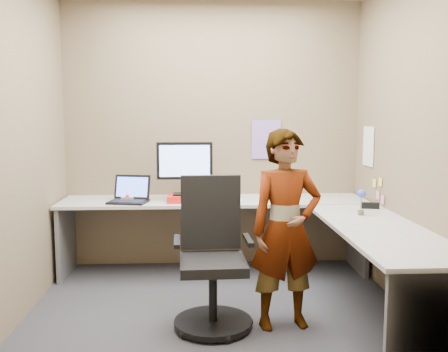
{
  "coord_description": "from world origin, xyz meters",
  "views": [
    {
      "loc": [
        -0.16,
        -3.83,
        1.55
      ],
      "look_at": [
        0.06,
        0.25,
        1.05
      ],
      "focal_mm": 40.0,
      "sensor_mm": 36.0,
      "label": 1
    }
  ],
  "objects": [
    {
      "name": "flower",
      "position": [
        1.18,
        0.15,
        0.87
      ],
      "size": [
        0.07,
        0.07,
        0.22
      ],
      "color": "brown",
      "rests_on": "desk"
    },
    {
      "name": "sticky_note_b",
      "position": [
        1.49,
        0.6,
        0.82
      ],
      "size": [
        0.01,
        0.07,
        0.07
      ],
      "primitive_type": "cube",
      "color": "pink",
      "rests_on": "wall_right"
    },
    {
      "name": "monitor",
      "position": [
        -0.28,
        0.87,
        1.09
      ],
      "size": [
        0.53,
        0.16,
        0.5
      ],
      "rotation": [
        0.0,
        0.0,
        0.01
      ],
      "color": "black",
      "rests_on": "paper_ream"
    },
    {
      "name": "wall_left",
      "position": [
        -1.5,
        0.0,
        1.35
      ],
      "size": [
        0.0,
        2.7,
        2.7
      ],
      "primitive_type": "plane",
      "rotation": [
        1.57,
        0.0,
        1.57
      ],
      "color": "brown",
      "rests_on": "ground"
    },
    {
      "name": "sticky_note_a",
      "position": [
        1.49,
        0.55,
        0.95
      ],
      "size": [
        0.01,
        0.07,
        0.07
      ],
      "primitive_type": "cube",
      "color": "#F2E059",
      "rests_on": "wall_right"
    },
    {
      "name": "desk",
      "position": [
        0.44,
        0.39,
        0.59
      ],
      "size": [
        2.98,
        2.58,
        0.73
      ],
      "color": "#B8B8B8",
      "rests_on": "ground"
    },
    {
      "name": "stapler",
      "position": [
        1.36,
        0.43,
        0.76
      ],
      "size": [
        0.15,
        0.07,
        0.05
      ],
      "primitive_type": "cube",
      "rotation": [
        0.0,
        0.0,
        -0.19
      ],
      "color": "black",
      "rests_on": "desk"
    },
    {
      "name": "person",
      "position": [
        0.48,
        -0.32,
        0.73
      ],
      "size": [
        0.58,
        0.43,
        1.45
      ],
      "primitive_type": "imported",
      "rotation": [
        0.0,
        0.0,
        0.17
      ],
      "color": "#999399",
      "rests_on": "ground"
    },
    {
      "name": "paper_ream",
      "position": [
        -0.28,
        0.86,
        0.76
      ],
      "size": [
        0.33,
        0.24,
        0.07
      ],
      "primitive_type": "cube",
      "rotation": [
        0.0,
        0.0,
        0.01
      ],
      "color": "red",
      "rests_on": "desk"
    },
    {
      "name": "wall_right",
      "position": [
        1.5,
        0.0,
        1.35
      ],
      "size": [
        0.0,
        2.7,
        2.7
      ],
      "primitive_type": "plane",
      "rotation": [
        1.57,
        0.0,
        -1.57
      ],
      "color": "brown",
      "rests_on": "ground"
    },
    {
      "name": "sticky_note_c",
      "position": [
        1.49,
        0.48,
        0.8
      ],
      "size": [
        0.01,
        0.07,
        0.07
      ],
      "primitive_type": "cube",
      "color": "pink",
      "rests_on": "wall_right"
    },
    {
      "name": "origami",
      "position": [
        0.23,
        0.93,
        0.76
      ],
      "size": [
        0.1,
        0.1,
        0.06
      ],
      "primitive_type": "cone",
      "color": "white",
      "rests_on": "desk"
    },
    {
      "name": "office_chair",
      "position": [
        -0.05,
        -0.27,
        0.44
      ],
      "size": [
        0.57,
        0.57,
        1.08
      ],
      "rotation": [
        0.0,
        0.0,
        0.04
      ],
      "color": "black",
      "rests_on": "ground"
    },
    {
      "name": "sticky_note_d",
      "position": [
        1.49,
        0.7,
        0.92
      ],
      "size": [
        0.01,
        0.07,
        0.07
      ],
      "primitive_type": "cube",
      "color": "#F2E059",
      "rests_on": "wall_right"
    },
    {
      "name": "trackball_mouse",
      "position": [
        -0.83,
        0.91,
        0.76
      ],
      "size": [
        0.12,
        0.08,
        0.07
      ],
      "color": "#B7B7BC",
      "rests_on": "desk"
    },
    {
      "name": "calendar_purple",
      "position": [
        0.55,
        1.29,
        1.3
      ],
      "size": [
        0.3,
        0.01,
        0.4
      ],
      "primitive_type": "cube",
      "color": "#846BB7",
      "rests_on": "wall_back"
    },
    {
      "name": "laptop",
      "position": [
        -0.8,
        0.88,
        0.79
      ],
      "size": [
        0.4,
        0.35,
        0.25
      ],
      "rotation": [
        0.0,
        0.0,
        -0.21
      ],
      "color": "black",
      "rests_on": "desk"
    },
    {
      "name": "wall_back",
      "position": [
        0.0,
        1.3,
        1.35
      ],
      "size": [
        3.0,
        0.0,
        3.0
      ],
      "primitive_type": "plane",
      "rotation": [
        1.57,
        0.0,
        0.0
      ],
      "color": "brown",
      "rests_on": "ground"
    },
    {
      "name": "calendar_white",
      "position": [
        1.49,
        0.9,
        1.25
      ],
      "size": [
        0.01,
        0.28,
        0.38
      ],
      "primitive_type": "cube",
      "color": "white",
      "rests_on": "wall_right"
    },
    {
      "name": "ground",
      "position": [
        0.0,
        0.0,
        0.0
      ],
      "size": [
        3.0,
        3.0,
        0.0
      ],
      "primitive_type": "plane",
      "color": "#292A2F",
      "rests_on": "ground"
    }
  ]
}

